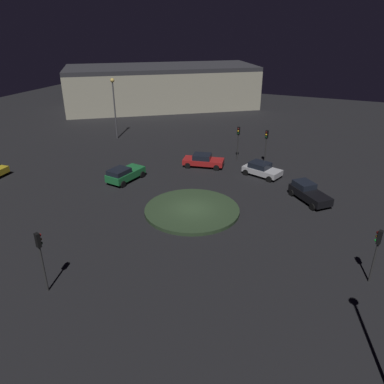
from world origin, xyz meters
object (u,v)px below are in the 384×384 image
traffic_light_north (238,137)px  traffic_light_north_near (266,141)px  car_silver (261,169)px  streetlamp_northwest (114,98)px  traffic_light_east (377,246)px  car_green (124,174)px  car_red (203,160)px  traffic_light_south (40,251)px  car_black (309,193)px  store_building (162,87)px

traffic_light_north → traffic_light_north_near: (3.32, -0.36, 0.03)m
car_silver → streetlamp_northwest: streetlamp_northwest is taller
traffic_light_north → traffic_light_east: 23.10m
car_silver → car_green: (-12.62, -6.80, 0.06)m
car_red → traffic_light_east: 22.73m
car_silver → traffic_light_east: traffic_light_east is taller
traffic_light_north_near → traffic_light_north: bearing=-82.5°
car_silver → traffic_light_south: (-7.87, -23.27, 2.17)m
car_black → store_building: bearing=-179.2°
streetlamp_northwest → car_silver: bearing=-14.9°
traffic_light_north → store_building: size_ratio=0.11×
car_green → traffic_light_north: traffic_light_north is taller
car_silver → store_building: bearing=151.6°
traffic_light_east → traffic_light_south: bearing=42.6°
car_green → streetlamp_northwest: 16.15m
car_red → car_green: size_ratio=1.07×
store_building → car_red: bearing=89.9°
car_red → car_green: car_green is taller
car_black → traffic_light_north: size_ratio=1.07×
traffic_light_north_near → store_building: 33.75m
car_red → traffic_light_north_near: bearing=15.4°
traffic_light_south → store_building: (-17.05, 49.67, 0.82)m
car_black → traffic_light_north: traffic_light_north is taller
traffic_light_south → traffic_light_north: size_ratio=1.02×
car_red → traffic_light_north_near: traffic_light_north_near is taller
traffic_light_north → traffic_light_east: size_ratio=1.08×
car_black → traffic_light_north: bearing=-174.6°
traffic_light_north → traffic_light_east: bearing=37.3°
car_silver → traffic_light_north: traffic_light_north is taller
traffic_light_north → car_green: bearing=-40.8°
car_black → traffic_light_north_near: traffic_light_north_near is taller
car_red → streetlamp_northwest: (-14.95, 5.57, 4.78)m
car_silver → car_green: size_ratio=0.98×
traffic_light_south → streetlamp_northwest: 32.23m
car_green → traffic_light_north_near: (12.23, 10.03, 2.09)m
car_black → traffic_light_north: 12.11m
car_silver → store_building: (-24.91, 26.40, 2.98)m
traffic_light_north_near → store_building: size_ratio=0.12×
streetlamp_northwest → store_building: bearing=99.0°
car_silver → traffic_light_east: (10.33, -14.76, 1.93)m
car_red → streetlamp_northwest: size_ratio=0.58×
car_red → traffic_light_south: 23.58m
traffic_light_east → store_building: bearing=-31.9°
car_red → streetlamp_northwest: 16.66m
car_black → car_red: car_black is taller
traffic_light_east → car_black: bearing=-47.1°
traffic_light_east → store_building: 54.20m
traffic_light_north → car_silver: bearing=45.8°
car_green → traffic_light_east: 24.37m
car_silver → traffic_light_south: 24.66m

